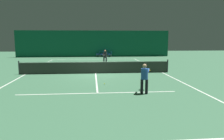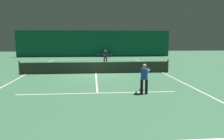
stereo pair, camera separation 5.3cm
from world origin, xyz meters
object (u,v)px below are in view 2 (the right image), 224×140
courtside_chair_0 (99,54)px  courtside_chair_3 (111,54)px  courtside_chair_1 (103,54)px  courtside_chair_2 (107,54)px  tennis_net (96,67)px  player_near (144,76)px  player_far (105,56)px  tennis_ball (104,84)px

courtside_chair_0 → courtside_chair_3: (1.78, 0.00, 0.00)m
courtside_chair_1 → courtside_chair_2: same height
tennis_net → courtside_chair_0: (0.68, 15.25, -0.03)m
tennis_net → courtside_chair_3: 15.45m
courtside_chair_2 → courtside_chair_3: 0.59m
player_near → courtside_chair_1: player_near is taller
player_far → tennis_ball: (-0.60, -9.68, -0.89)m
courtside_chair_0 → courtside_chair_2: (1.19, 0.00, 0.00)m
player_far → courtside_chair_1: player_far is taller
player_far → tennis_net: bearing=-0.9°
courtside_chair_1 → courtside_chair_3: same height
courtside_chair_0 → courtside_chair_1: bearing=90.0°
player_near → tennis_net: bearing=42.3°
player_far → courtside_chair_1: bearing=-170.7°
tennis_net → courtside_chair_2: (1.87, 15.25, -0.03)m
player_near → tennis_ball: (-1.91, 2.45, -0.87)m
player_far → courtside_chair_3: size_ratio=1.89×
player_near → tennis_ball: size_ratio=23.33×
tennis_net → courtside_chair_3: bearing=80.8°
player_far → courtside_chair_2: size_ratio=1.89×
courtside_chair_1 → tennis_ball: courtside_chair_1 is taller
courtside_chair_2 → courtside_chair_3: size_ratio=1.00×
tennis_net → courtside_chair_0: bearing=87.5°
player_near → courtside_chair_3: (0.07, 21.94, -0.41)m
tennis_net → courtside_chair_0: tennis_net is taller
player_near → courtside_chair_3: player_near is taller
player_far → courtside_chair_1: (0.19, 9.81, -0.44)m
player_near → courtside_chair_3: bearing=22.5°
courtside_chair_2 → courtside_chair_3: bearing=90.0°
player_far → courtside_chair_3: player_far is taller
tennis_net → player_near: (2.39, -6.69, 0.39)m
player_far → courtside_chair_2: 9.86m
player_far → tennis_ball: 9.74m
player_far → courtside_chair_2: bearing=-174.2°
player_near → courtside_chair_0: size_ratio=1.83×
player_near → courtside_chair_2: 21.95m
tennis_net → player_near: size_ratio=7.79×
courtside_chair_0 → tennis_net: bearing=-2.5°
courtside_chair_2 → tennis_net: bearing=-7.0°
tennis_ball → player_near: bearing=-52.1°
player_far → tennis_ball: player_far is taller
tennis_net → courtside_chair_0: size_ratio=14.29×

